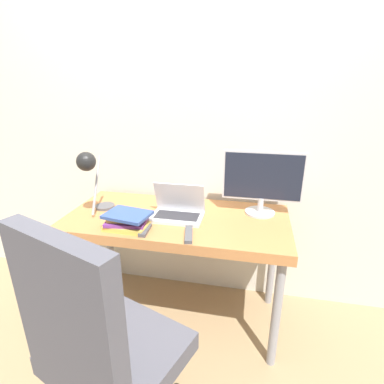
% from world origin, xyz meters
% --- Properties ---
extents(ground_plane, '(12.00, 12.00, 0.00)m').
position_xyz_m(ground_plane, '(0.00, 0.00, 0.00)').
color(ground_plane, '#937A56').
extents(wall_back, '(8.00, 0.05, 2.60)m').
position_xyz_m(wall_back, '(0.00, 0.71, 1.30)').
color(wall_back, beige).
rests_on(wall_back, ground_plane).
extents(desk, '(1.36, 0.65, 0.76)m').
position_xyz_m(desk, '(0.00, 0.32, 0.69)').
color(desk, '#B77542').
rests_on(desk, ground_plane).
extents(laptop, '(0.31, 0.21, 0.21)m').
position_xyz_m(laptop, '(0.01, 0.32, 0.80)').
color(laptop, silver).
rests_on(laptop, desk).
extents(monitor, '(0.49, 0.19, 0.40)m').
position_xyz_m(monitor, '(0.50, 0.48, 0.98)').
color(monitor, '#B7B7BC').
rests_on(monitor, desk).
extents(desk_lamp, '(0.12, 0.27, 0.41)m').
position_xyz_m(desk_lamp, '(-0.50, 0.23, 1.05)').
color(desk_lamp, '#4C4C51').
rests_on(desk_lamp, desk).
extents(office_chair, '(0.62, 0.61, 1.12)m').
position_xyz_m(office_chair, '(-0.08, -0.54, 0.62)').
color(office_chair, black).
rests_on(office_chair, ground_plane).
extents(book_stack, '(0.27, 0.21, 0.09)m').
position_xyz_m(book_stack, '(-0.24, 0.12, 0.81)').
color(book_stack, gold).
rests_on(book_stack, desk).
extents(tv_remote, '(0.05, 0.14, 0.02)m').
position_xyz_m(tv_remote, '(-0.12, 0.09, 0.77)').
color(tv_remote, '#4C4C51').
rests_on(tv_remote, desk).
extents(media_remote, '(0.07, 0.18, 0.02)m').
position_xyz_m(media_remote, '(0.13, 0.09, 0.77)').
color(media_remote, '#4C4C51').
rests_on(media_remote, desk).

